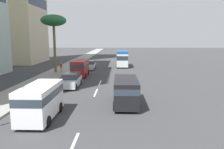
{
  "coord_description": "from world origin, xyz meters",
  "views": [
    {
      "loc": [
        -5.94,
        -2.37,
        5.49
      ],
      "look_at": [
        16.05,
        -1.67,
        1.9
      ],
      "focal_mm": 35.29,
      "sensor_mm": 36.0,
      "label": 1
    }
  ],
  "objects_px": {
    "van_fifth": "(126,90)",
    "pedestrian_near_lamp": "(61,67)",
    "palm_tree": "(54,22)",
    "minibus_second": "(122,58)",
    "van_fourth": "(41,100)",
    "van_sixth": "(80,67)",
    "car_lead": "(90,65)",
    "car_third": "(71,80)"
  },
  "relations": [
    {
      "from": "car_third",
      "to": "pedestrian_near_lamp",
      "type": "height_order",
      "value": "pedestrian_near_lamp"
    },
    {
      "from": "van_sixth",
      "to": "pedestrian_near_lamp",
      "type": "relative_size",
      "value": 3.06
    },
    {
      "from": "pedestrian_near_lamp",
      "to": "van_fourth",
      "type": "bearing_deg",
      "value": -33.13
    },
    {
      "from": "van_fourth",
      "to": "palm_tree",
      "type": "height_order",
      "value": "palm_tree"
    },
    {
      "from": "car_lead",
      "to": "van_sixth",
      "type": "relative_size",
      "value": 0.91
    },
    {
      "from": "car_lead",
      "to": "van_fourth",
      "type": "relative_size",
      "value": 0.95
    },
    {
      "from": "car_lead",
      "to": "pedestrian_near_lamp",
      "type": "distance_m",
      "value": 6.65
    },
    {
      "from": "car_lead",
      "to": "van_fifth",
      "type": "relative_size",
      "value": 0.93
    },
    {
      "from": "van_fourth",
      "to": "palm_tree",
      "type": "distance_m",
      "value": 22.09
    },
    {
      "from": "van_sixth",
      "to": "palm_tree",
      "type": "distance_m",
      "value": 8.76
    },
    {
      "from": "car_lead",
      "to": "van_fourth",
      "type": "xyz_separation_m",
      "value": [
        -25.27,
        0.07,
        0.62
      ]
    },
    {
      "from": "van_fifth",
      "to": "pedestrian_near_lamp",
      "type": "distance_m",
      "value": 19.14
    },
    {
      "from": "van_fourth",
      "to": "pedestrian_near_lamp",
      "type": "bearing_deg",
      "value": -169.13
    },
    {
      "from": "van_fifth",
      "to": "car_lead",
      "type": "bearing_deg",
      "value": 15.09
    },
    {
      "from": "car_lead",
      "to": "car_third",
      "type": "relative_size",
      "value": 1.01
    },
    {
      "from": "car_third",
      "to": "van_fourth",
      "type": "bearing_deg",
      "value": 0.76
    },
    {
      "from": "pedestrian_near_lamp",
      "to": "palm_tree",
      "type": "relative_size",
      "value": 0.18
    },
    {
      "from": "pedestrian_near_lamp",
      "to": "palm_tree",
      "type": "bearing_deg",
      "value": -162.03
    },
    {
      "from": "van_fifth",
      "to": "pedestrian_near_lamp",
      "type": "xyz_separation_m",
      "value": [
        16.45,
        9.78,
        -0.21
      ]
    },
    {
      "from": "van_fourth",
      "to": "palm_tree",
      "type": "xyz_separation_m",
      "value": [
        20.45,
        4.88,
        6.78
      ]
    },
    {
      "from": "car_lead",
      "to": "palm_tree",
      "type": "height_order",
      "value": "palm_tree"
    },
    {
      "from": "car_third",
      "to": "van_fourth",
      "type": "relative_size",
      "value": 0.95
    },
    {
      "from": "car_lead",
      "to": "minibus_second",
      "type": "xyz_separation_m",
      "value": [
        3.84,
        -5.93,
        0.99
      ]
    },
    {
      "from": "pedestrian_near_lamp",
      "to": "car_third",
      "type": "bearing_deg",
      "value": -23.01
    },
    {
      "from": "van_fifth",
      "to": "minibus_second",
      "type": "bearing_deg",
      "value": -0.1
    },
    {
      "from": "minibus_second",
      "to": "pedestrian_near_lamp",
      "type": "relative_size",
      "value": 3.94
    },
    {
      "from": "minibus_second",
      "to": "van_fourth",
      "type": "distance_m",
      "value": 29.73
    },
    {
      "from": "car_lead",
      "to": "car_third",
      "type": "distance_m",
      "value": 14.99
    },
    {
      "from": "car_third",
      "to": "van_fifth",
      "type": "xyz_separation_m",
      "value": [
        -6.86,
        -6.1,
        0.51
      ]
    },
    {
      "from": "car_lead",
      "to": "van_sixth",
      "type": "distance_m",
      "value": 8.02
    },
    {
      "from": "car_third",
      "to": "van_sixth",
      "type": "xyz_separation_m",
      "value": [
        7.0,
        0.17,
        0.61
      ]
    },
    {
      "from": "minibus_second",
      "to": "pedestrian_near_lamp",
      "type": "bearing_deg",
      "value": 133.22
    },
    {
      "from": "van_sixth",
      "to": "pedestrian_near_lamp",
      "type": "distance_m",
      "value": 4.37
    },
    {
      "from": "minibus_second",
      "to": "car_third",
      "type": "distance_m",
      "value": 19.83
    },
    {
      "from": "minibus_second",
      "to": "pedestrian_near_lamp",
      "type": "distance_m",
      "value": 13.49
    },
    {
      "from": "van_fourth",
      "to": "van_fifth",
      "type": "bearing_deg",
      "value": 119.95
    },
    {
      "from": "car_lead",
      "to": "van_sixth",
      "type": "xyz_separation_m",
      "value": [
        -7.99,
        0.38,
        0.63
      ]
    },
    {
      "from": "minibus_second",
      "to": "van_sixth",
      "type": "height_order",
      "value": "minibus_second"
    },
    {
      "from": "minibus_second",
      "to": "palm_tree",
      "type": "bearing_deg",
      "value": 128.5
    },
    {
      "from": "van_fourth",
      "to": "car_third",
      "type": "bearing_deg",
      "value": -179.24
    },
    {
      "from": "van_fifth",
      "to": "palm_tree",
      "type": "height_order",
      "value": "palm_tree"
    },
    {
      "from": "van_fourth",
      "to": "pedestrian_near_lamp",
      "type": "height_order",
      "value": "van_fourth"
    }
  ]
}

